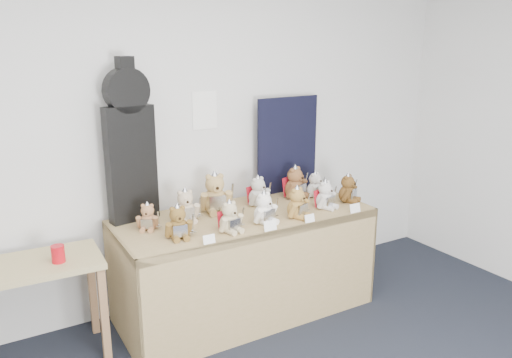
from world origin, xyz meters
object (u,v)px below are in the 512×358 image
teddy_front_far_right (325,196)px  teddy_front_end (348,189)px  teddy_back_end (315,186)px  side_table (32,281)px  guitar_case (130,143)px  teddy_back_centre_right (258,193)px  teddy_back_right (295,184)px  display_table (250,239)px  teddy_front_centre (265,209)px  teddy_front_far_left (178,224)px  teddy_back_left (186,207)px  teddy_back_far_left (148,218)px  teddy_front_right (298,204)px  red_cup (58,254)px  teddy_front_left (230,218)px  teddy_back_centre_left (215,195)px

teddy_front_far_right → teddy_front_end: 0.27m
teddy_back_end → teddy_front_far_right: bearing=-134.5°
side_table → guitar_case: size_ratio=0.75×
teddy_back_centre_right → teddy_back_right: teddy_back_right is taller
display_table → teddy_front_centre: 0.32m
display_table → teddy_front_centre: teddy_front_centre is taller
teddy_front_far_right → teddy_back_centre_right: bearing=122.6°
teddy_front_far_left → teddy_back_left: size_ratio=0.94×
teddy_back_far_left → teddy_front_centre: bearing=7.6°
teddy_front_centre → teddy_back_left: bearing=131.8°
teddy_front_right → teddy_back_end: bearing=20.8°
red_cup → teddy_front_right: size_ratio=0.42×
guitar_case → teddy_back_centre_right: size_ratio=4.40×
red_cup → teddy_front_far_left: teddy_front_far_left is taller
teddy_back_centre_right → teddy_front_left: bearing=-154.9°
side_table → teddy_front_end: size_ratio=3.42×
red_cup → teddy_back_centre_left: size_ratio=0.32×
teddy_back_end → teddy_back_centre_left: bearing=153.4°
guitar_case → teddy_front_left: (0.49, -0.58, -0.48)m
teddy_back_centre_right → teddy_back_far_left: teddy_back_centre_right is taller
teddy_front_far_right → guitar_case: bearing=140.8°
teddy_front_end → teddy_back_far_left: size_ratio=1.20×
teddy_back_right → teddy_front_right: bearing=-145.0°
teddy_front_end → teddy_back_centre_left: teddy_back_centre_left is taller
teddy_front_far_right → teddy_back_right: teddy_back_right is taller
teddy_front_centre → teddy_back_centre_left: bearing=101.8°
teddy_front_left → teddy_back_end: size_ratio=1.03×
guitar_case → teddy_front_left: guitar_case is taller
display_table → teddy_back_centre_left: 0.44m
teddy_back_left → red_cup: bearing=-169.2°
red_cup → teddy_back_centre_left: (1.19, 0.14, 0.18)m
red_cup → teddy_back_end: bearing=1.8°
teddy_front_far_left → teddy_back_centre_right: bearing=29.9°
red_cup → teddy_front_left: size_ratio=0.45×
teddy_front_right → teddy_back_centre_right: teddy_back_centre_right is taller
red_cup → teddy_back_far_left: bearing=3.1°
display_table → teddy_back_far_left: bearing=169.0°
teddy_back_right → teddy_back_left: bearing=161.8°
side_table → teddy_back_far_left: (0.77, -0.04, 0.30)m
guitar_case → teddy_back_end: size_ratio=4.88×
teddy_front_right → teddy_front_end: size_ratio=1.02×
teddy_front_end → teddy_back_left: size_ratio=0.96×
teddy_front_left → teddy_back_right: teddy_back_right is taller
teddy_front_centre → teddy_back_right: (0.55, 0.40, 0.02)m
teddy_back_left → teddy_back_centre_right: (0.65, 0.05, -0.00)m
red_cup → teddy_front_centre: teddy_front_centre is taller
teddy_front_right → teddy_back_far_left: 1.10m
teddy_front_far_left → teddy_front_left: teddy_front_far_left is taller
teddy_front_right → teddy_front_end: 0.59m
teddy_back_centre_right → teddy_front_right: bearing=-90.7°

